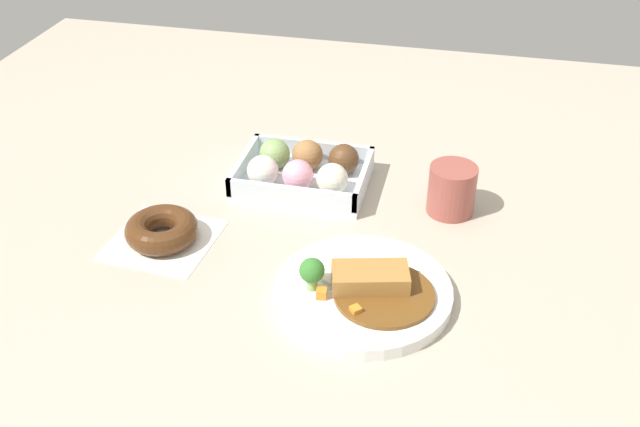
{
  "coord_description": "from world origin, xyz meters",
  "views": [
    {
      "loc": [
        0.23,
        -0.82,
        0.63
      ],
      "look_at": [
        0.03,
        0.05,
        0.03
      ],
      "focal_mm": 41.72,
      "sensor_mm": 36.0,
      "label": 1
    }
  ],
  "objects_px": {
    "donut_box": "(303,171)",
    "coffee_mug": "(452,190)",
    "curry_plate": "(363,290)",
    "chocolate_ring_donut": "(162,231)"
  },
  "relations": [
    {
      "from": "curry_plate",
      "to": "donut_box",
      "type": "height_order",
      "value": "curry_plate"
    },
    {
      "from": "curry_plate",
      "to": "coffee_mug",
      "type": "height_order",
      "value": "coffee_mug"
    },
    {
      "from": "coffee_mug",
      "to": "donut_box",
      "type": "bearing_deg",
      "value": 174.82
    },
    {
      "from": "donut_box",
      "to": "coffee_mug",
      "type": "height_order",
      "value": "coffee_mug"
    },
    {
      "from": "chocolate_ring_donut",
      "to": "coffee_mug",
      "type": "distance_m",
      "value": 0.43
    },
    {
      "from": "curry_plate",
      "to": "chocolate_ring_donut",
      "type": "distance_m",
      "value": 0.31
    },
    {
      "from": "curry_plate",
      "to": "donut_box",
      "type": "relative_size",
      "value": 1.13
    },
    {
      "from": "chocolate_ring_donut",
      "to": "coffee_mug",
      "type": "bearing_deg",
      "value": 23.4
    },
    {
      "from": "donut_box",
      "to": "chocolate_ring_donut",
      "type": "distance_m",
      "value": 0.25
    },
    {
      "from": "donut_box",
      "to": "coffee_mug",
      "type": "bearing_deg",
      "value": -5.18
    }
  ]
}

